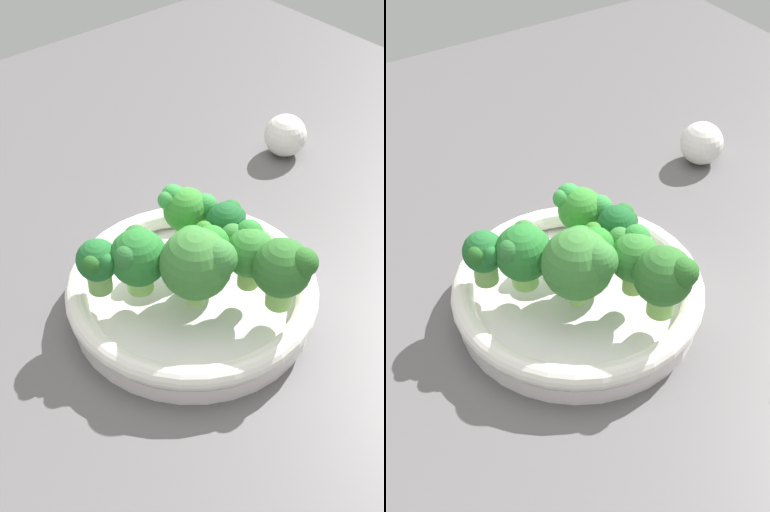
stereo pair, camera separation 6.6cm
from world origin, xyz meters
TOP-DOWN VIEW (x-y plane):
  - ground_plane at (0.00, 0.00)cm, footprint 130.00×130.00cm
  - bowl at (-1.87, 1.10)cm, footprint 25.19×25.19cm
  - broccoli_floret_0 at (-4.19, -3.60)cm, footprint 5.65×5.53cm
  - broccoli_floret_1 at (-6.39, -6.62)cm, footprint 4.42×4.10cm
  - broccoli_floret_2 at (-7.40, 4.97)cm, footprint 5.04×5.32cm
  - broccoli_floret_3 at (0.73, -0.15)cm, footprint 6.87×7.44cm
  - broccoli_floret_4 at (-2.81, 6.47)cm, footprint 4.03×4.13cm
  - broccoli_floret_5 at (6.09, 5.38)cm, footprint 5.86×5.78cm
  - broccoli_floret_6 at (-2.53, 2.16)cm, footprint 4.35×4.68cm
  - broccoli_floret_7 at (1.88, 4.88)cm, footprint 5.52×4.79cm
  - garlic_bulb at (-15.93, 28.95)cm, footprint 5.55×5.55cm

SIDE VIEW (x-z plane):
  - ground_plane at x=0.00cm, z-range -2.50..0.00cm
  - bowl at x=-1.87cm, z-range 0.04..4.19cm
  - garlic_bulb at x=-15.93cm, z-range 0.00..5.55cm
  - broccoli_floret_6 at x=-2.53cm, z-range 4.66..9.99cm
  - broccoli_floret_1 at x=-6.39cm, z-range 4.70..10.48cm
  - broccoli_floret_2 at x=-7.40cm, z-range 4.67..10.61cm
  - broccoli_floret_4 at x=-2.81cm, z-range 4.89..10.84cm
  - broccoli_floret_0 at x=-4.19cm, z-range 4.69..11.43cm
  - broccoli_floret_7 at x=1.88cm, z-range 4.98..11.47cm
  - broccoli_floret_5 at x=6.09cm, z-range 4.92..12.23cm
  - broccoli_floret_3 at x=0.73cm, z-range 4.95..12.99cm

